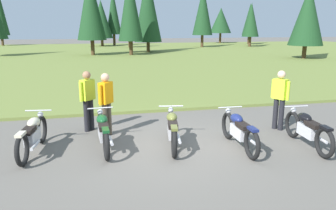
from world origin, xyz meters
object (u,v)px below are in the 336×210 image
(motorcycle_navy, at_px, (239,130))
(motorcycle_olive, at_px, (172,129))
(motorcycle_black, at_px, (307,129))
(rider_with_back_turned, at_px, (106,101))
(motorcycle_cream, at_px, (33,135))
(rider_near_row_end, at_px, (280,96))
(rider_in_hivis_vest, at_px, (88,97))
(motorcycle_british_green, at_px, (103,131))

(motorcycle_navy, bearing_deg, motorcycle_olive, 163.53)
(motorcycle_olive, distance_m, motorcycle_black, 3.24)
(rider_with_back_turned, bearing_deg, motorcycle_navy, -28.53)
(motorcycle_cream, xyz_separation_m, motorcycle_olive, (3.21, -0.28, 0.00))
(motorcycle_black, xyz_separation_m, rider_near_row_end, (0.06, 1.39, 0.51))
(motorcycle_navy, bearing_deg, rider_in_hivis_vest, 148.18)
(rider_with_back_turned, distance_m, rider_near_row_end, 4.75)
(motorcycle_olive, relative_size, motorcycle_black, 0.99)
(motorcycle_olive, distance_m, rider_with_back_turned, 1.98)
(motorcycle_british_green, distance_m, rider_in_hivis_vest, 1.64)
(motorcycle_cream, height_order, motorcycle_british_green, same)
(motorcycle_olive, distance_m, motorcycle_navy, 1.59)
(rider_in_hivis_vest, bearing_deg, motorcycle_navy, -31.82)
(motorcycle_cream, relative_size, motorcycle_olive, 1.00)
(motorcycle_cream, relative_size, rider_in_hivis_vest, 1.25)
(motorcycle_british_green, xyz_separation_m, rider_in_hivis_vest, (-0.34, 1.52, 0.51))
(motorcycle_british_green, xyz_separation_m, rider_near_row_end, (4.85, 0.46, 0.51))
(motorcycle_cream, distance_m, motorcycle_british_green, 1.58)
(motorcycle_cream, bearing_deg, rider_with_back_turned, 28.15)
(motorcycle_cream, xyz_separation_m, rider_near_row_end, (6.43, 0.38, 0.51))
(motorcycle_cream, height_order, rider_in_hivis_vest, rider_in_hivis_vest)
(motorcycle_british_green, bearing_deg, rider_in_hivis_vest, 102.54)
(motorcycle_british_green, bearing_deg, rider_with_back_turned, 82.53)
(motorcycle_black, distance_m, rider_with_back_turned, 5.07)
(motorcycle_navy, bearing_deg, motorcycle_black, -9.89)
(motorcycle_cream, bearing_deg, motorcycle_black, -9.04)
(motorcycle_cream, height_order, rider_near_row_end, rider_near_row_end)
(motorcycle_navy, bearing_deg, rider_with_back_turned, 151.47)
(motorcycle_british_green, height_order, motorcycle_navy, same)
(motorcycle_british_green, bearing_deg, rider_near_row_end, 5.47)
(motorcycle_navy, relative_size, rider_in_hivis_vest, 1.26)
(motorcycle_british_green, xyz_separation_m, motorcycle_black, (4.79, -0.93, 0.00))
(motorcycle_navy, height_order, rider_in_hivis_vest, rider_in_hivis_vest)
(rider_with_back_turned, bearing_deg, motorcycle_british_green, -97.47)
(motorcycle_navy, distance_m, motorcycle_black, 1.66)
(motorcycle_cream, xyz_separation_m, motorcycle_black, (6.37, -1.01, 0.00))
(motorcycle_british_green, height_order, rider_in_hivis_vest, rider_in_hivis_vest)
(motorcycle_british_green, relative_size, motorcycle_navy, 1.00)
(motorcycle_olive, xyz_separation_m, rider_near_row_end, (3.22, 0.66, 0.51))
(motorcycle_black, bearing_deg, rider_with_back_turned, 157.52)
(motorcycle_cream, distance_m, rider_near_row_end, 6.46)
(motorcycle_cream, bearing_deg, rider_in_hivis_vest, 49.26)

